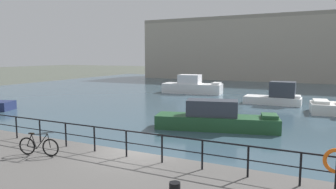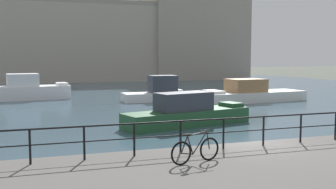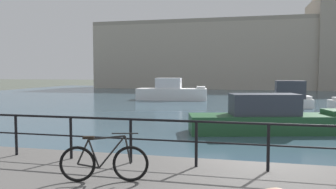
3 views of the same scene
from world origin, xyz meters
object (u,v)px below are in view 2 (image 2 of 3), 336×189
at_px(moored_cabin_cruiser, 251,94).
at_px(moored_blue_motorboat, 157,92).
at_px(moored_harbor_tender, 27,90).
at_px(harbor_building, 114,41).
at_px(moored_red_daysailer, 187,113).
at_px(parked_bicycle, 196,150).

height_order(moored_cabin_cruiser, moored_blue_motorboat, moored_blue_motorboat).
xyz_separation_m(moored_harbor_tender, moored_blue_motorboat, (11.10, -5.05, -0.05)).
bearing_deg(harbor_building, moored_blue_motorboat, -95.03).
bearing_deg(moored_red_daysailer, parked_bicycle, -124.34).
bearing_deg(moored_cabin_cruiser, parked_bicycle, 50.63).
bearing_deg(moored_harbor_tender, moored_cabin_cruiser, -28.84).
height_order(moored_harbor_tender, moored_red_daysailer, moored_harbor_tender).
height_order(moored_cabin_cruiser, parked_bicycle, moored_cabin_cruiser).
bearing_deg(moored_blue_motorboat, harbor_building, 84.89).
xyz_separation_m(harbor_building, moored_cabin_cruiser, (4.78, -36.65, -5.85)).
bearing_deg(parked_bicycle, moored_harbor_tender, 85.72).
height_order(moored_red_daysailer, moored_blue_motorboat, moored_blue_motorboat).
height_order(harbor_building, moored_red_daysailer, harbor_building).
bearing_deg(moored_harbor_tender, moored_blue_motorboat, -30.05).
distance_m(harbor_building, moored_red_daysailer, 47.25).
bearing_deg(parked_bicycle, moored_red_daysailer, 55.80).
xyz_separation_m(moored_harbor_tender, moored_red_daysailer, (8.87, -18.04, -0.16)).
xyz_separation_m(harbor_building, moored_red_daysailer, (-5.19, -46.60, -5.81)).
xyz_separation_m(moored_red_daysailer, moored_blue_motorboat, (2.24, 12.99, 0.12)).
bearing_deg(moored_cabin_cruiser, moored_harbor_tender, -28.64).
height_order(moored_blue_motorboat, parked_bicycle, moored_blue_motorboat).
xyz_separation_m(moored_cabin_cruiser, parked_bicycle, (-13.97, -20.73, 0.53)).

